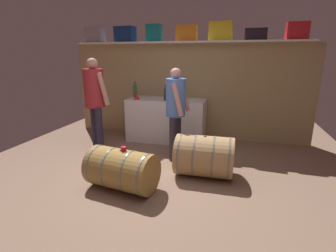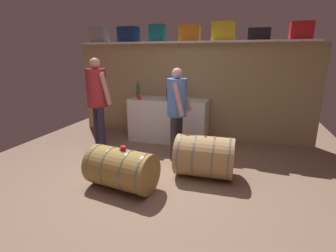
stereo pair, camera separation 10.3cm
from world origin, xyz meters
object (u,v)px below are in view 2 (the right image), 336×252
at_px(toolcase_grey, 99,35).
at_px(winemaker_pouring, 177,104).
at_px(toolcase_navy, 128,35).
at_px(visitor_tasting, 97,95).
at_px(toolcase_orange, 190,33).
at_px(toolcase_black, 259,34).
at_px(toolcase_red, 301,31).
at_px(work_cabinet, 169,120).
at_px(toolcase_yellow, 223,31).
at_px(wine_bottle_green, 138,90).
at_px(wine_bottle_dark, 168,94).
at_px(wine_bottle_amber, 184,92).
at_px(wine_glass, 177,94).
at_px(red_funnel, 139,96).
at_px(tasting_cup, 123,148).
at_px(wine_barrel_near, 121,169).
at_px(toolcase_teal, 157,33).
at_px(wine_barrel_far, 205,156).

bearing_deg(toolcase_grey, winemaker_pouring, -30.43).
bearing_deg(toolcase_navy, visitor_tasting, -93.55).
height_order(toolcase_orange, toolcase_black, toolcase_orange).
height_order(toolcase_red, work_cabinet, toolcase_red).
distance_m(toolcase_yellow, wine_bottle_green, 2.07).
bearing_deg(toolcase_red, wine_bottle_green, -176.72).
bearing_deg(toolcase_orange, visitor_tasting, -143.16).
relative_size(toolcase_yellow, wine_bottle_dark, 1.37).
distance_m(wine_bottle_amber, wine_glass, 0.19).
bearing_deg(toolcase_grey, wine_glass, -8.72).
bearing_deg(wine_bottle_dark, toolcase_orange, 54.55).
relative_size(wine_bottle_amber, visitor_tasting, 0.18).
distance_m(toolcase_black, red_funnel, 2.55).
height_order(toolcase_orange, visitor_tasting, toolcase_orange).
bearing_deg(wine_bottle_amber, tasting_cup, -96.44).
bearing_deg(winemaker_pouring, toolcase_navy, -124.45).
height_order(toolcase_navy, toolcase_orange, toolcase_navy).
height_order(toolcase_red, winemaker_pouring, toolcase_red).
bearing_deg(toolcase_yellow, tasting_cup, -108.11).
bearing_deg(tasting_cup, winemaker_pouring, 72.24).
bearing_deg(wine_bottle_green, visitor_tasting, -114.52).
relative_size(work_cabinet, wine_bottle_dark, 5.07).
bearing_deg(wine_bottle_amber, toolcase_grey, 177.80).
height_order(work_cabinet, tasting_cup, work_cabinet).
relative_size(wine_bottle_amber, tasting_cup, 4.10).
height_order(work_cabinet, wine_bottle_dark, wine_bottle_dark).
relative_size(winemaker_pouring, visitor_tasting, 0.91).
distance_m(wine_bottle_dark, wine_barrel_near, 2.10).
height_order(toolcase_grey, wine_bottle_dark, toolcase_grey).
bearing_deg(tasting_cup, toolcase_navy, 112.38).
height_order(toolcase_red, tasting_cup, toolcase_red).
bearing_deg(wine_glass, toolcase_navy, 168.84).
bearing_deg(wine_barrel_near, wine_glass, 94.41).
relative_size(work_cabinet, wine_barrel_near, 1.61).
bearing_deg(wine_glass, toolcase_teal, 155.72).
relative_size(wine_bottle_dark, visitor_tasting, 0.18).
xyz_separation_m(toolcase_black, red_funnel, (-2.22, -0.47, -1.17)).
bearing_deg(toolcase_orange, red_funnel, -153.37).
xyz_separation_m(toolcase_yellow, wine_bottle_dark, (-0.97, -0.44, -1.17)).
bearing_deg(red_funnel, toolcase_red, 9.22).
distance_m(wine_glass, wine_barrel_near, 2.29).
distance_m(toolcase_red, visitor_tasting, 3.81).
relative_size(tasting_cup, visitor_tasting, 0.04).
distance_m(toolcase_teal, toolcase_orange, 0.68).
bearing_deg(wine_barrel_far, winemaker_pouring, 134.40).
distance_m(toolcase_teal, visitor_tasting, 1.79).
distance_m(wine_bottle_dark, tasting_cup, 2.01).
height_order(wine_bottle_green, wine_bottle_dark, wine_bottle_green).
height_order(work_cabinet, wine_barrel_near, work_cabinet).
height_order(wine_bottle_amber, wine_barrel_near, wine_bottle_amber).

